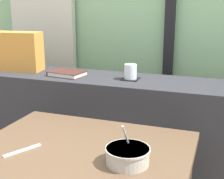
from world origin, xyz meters
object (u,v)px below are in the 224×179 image
at_px(breakfast_table, 83,175).
at_px(throw_pillow, 18,51).
at_px(closed_book, 67,73).
at_px(soup_bowl, 128,156).
at_px(fork_utensil, 22,150).
at_px(juice_glass, 130,72).
at_px(coaster_square, 130,79).

relative_size(breakfast_table, throw_pillow, 2.85).
bearing_deg(closed_book, breakfast_table, -57.93).
height_order(breakfast_table, throw_pillow, throw_pillow).
distance_m(throw_pillow, soup_bowl, 1.27).
bearing_deg(throw_pillow, breakfast_table, -40.51).
bearing_deg(throw_pillow, fork_utensil, -54.60).
distance_m(juice_glass, soup_bowl, 0.78).
xyz_separation_m(juice_glass, closed_book, (-0.41, -0.03, -0.03)).
height_order(juice_glass, throw_pillow, throw_pillow).
relative_size(coaster_square, throw_pillow, 0.31).
bearing_deg(breakfast_table, juice_glass, 88.78).
bearing_deg(closed_book, coaster_square, 4.79).
relative_size(closed_book, soup_bowl, 1.35).
distance_m(breakfast_table, soup_bowl, 0.29).
height_order(closed_book, throw_pillow, throw_pillow).
bearing_deg(breakfast_table, closed_book, 122.07).
distance_m(breakfast_table, closed_book, 0.80).
xyz_separation_m(juice_glass, throw_pillow, (-0.79, 0.00, 0.08)).
height_order(closed_book, soup_bowl, closed_book).
relative_size(juice_glass, fork_utensil, 0.52).
relative_size(juice_glass, closed_book, 0.38).
distance_m(juice_glass, closed_book, 0.41).
bearing_deg(coaster_square, closed_book, -175.21).
height_order(breakfast_table, closed_book, closed_book).
bearing_deg(soup_bowl, fork_utensil, -174.33).
relative_size(coaster_square, juice_glass, 1.14).
xyz_separation_m(coaster_square, fork_utensil, (-0.24, -0.78, -0.15)).
xyz_separation_m(coaster_square, soup_bowl, (0.21, -0.74, -0.12)).
distance_m(breakfast_table, juice_glass, 0.74).
bearing_deg(coaster_square, fork_utensil, -106.77).
height_order(breakfast_table, soup_bowl, soup_bowl).
bearing_deg(coaster_square, juice_glass, 0.00).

